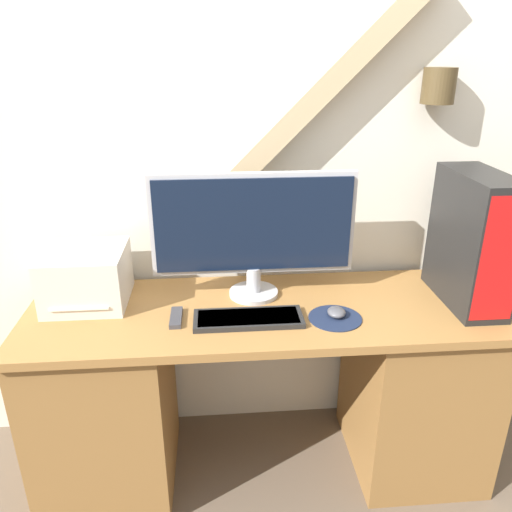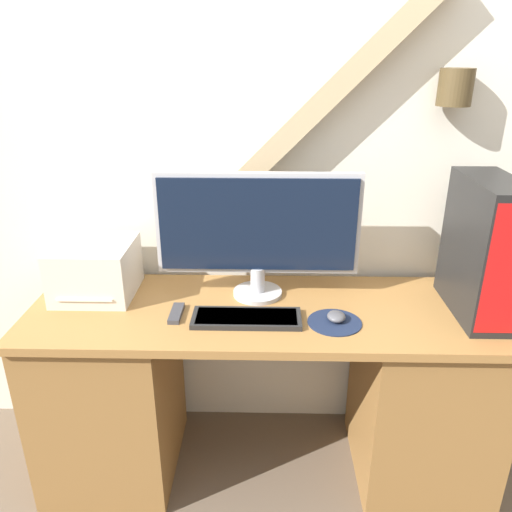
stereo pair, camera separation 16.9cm
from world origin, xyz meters
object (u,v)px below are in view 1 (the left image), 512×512
keyboard (248,318)px  mouse (336,312)px  monitor (253,229)px  computer_tower (473,240)px  remote_control (176,318)px  printer (87,277)px

keyboard → mouse: size_ratio=5.15×
monitor → keyboard: size_ratio=1.97×
computer_tower → remote_control: computer_tower is taller
printer → monitor: bearing=0.5°
monitor → computer_tower: bearing=-8.3°
monitor → remote_control: 0.41m
keyboard → remote_control: 0.25m
mouse → printer: size_ratio=0.25×
mouse → remote_control: (-0.55, 0.03, -0.01)m
mouse → printer: (-0.87, 0.19, 0.08)m
keyboard → mouse: bearing=0.3°
monitor → remote_control: size_ratio=5.60×
keyboard → computer_tower: 0.83m
monitor → computer_tower: 0.77m
mouse → printer: 0.90m
remote_control → mouse: bearing=-3.0°
monitor → keyboard: 0.32m
keyboard → remote_control: size_ratio=2.84×
monitor → remote_control: (-0.28, -0.17, -0.25)m
remote_control → keyboard: bearing=-7.1°
computer_tower → remote_control: size_ratio=3.62×
mouse → computer_tower: computer_tower is taller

